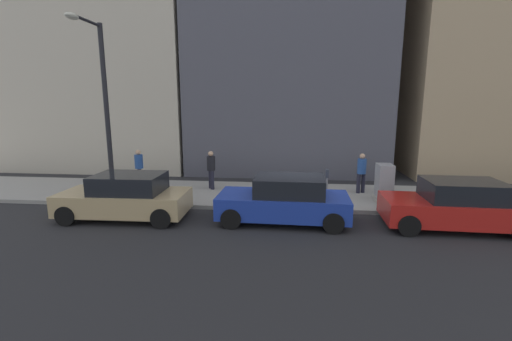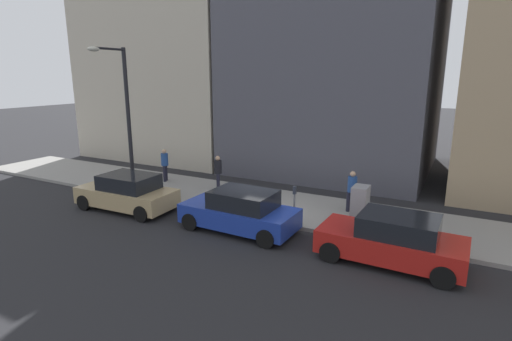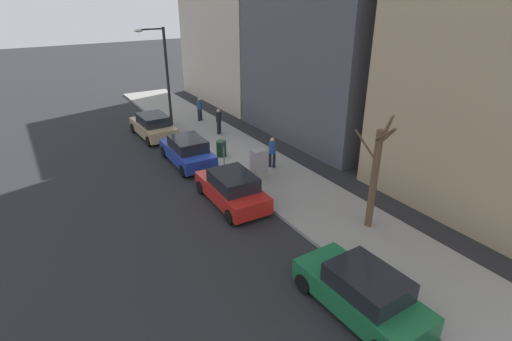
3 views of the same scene
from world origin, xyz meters
TOP-DOWN VIEW (x-y plane):
  - ground_plane at (0.00, 0.00)m, footprint 120.00×120.00m
  - sidewalk at (2.00, 0.00)m, footprint 4.00×36.00m
  - parked_car_red at (-1.09, -4.96)m, footprint 2.02×4.25m
  - parked_car_blue at (-1.02, 0.31)m, footprint 2.01×4.24m
  - parked_car_tan at (-1.21, 5.62)m, footprint 2.02×4.25m
  - parking_meter at (0.45, -1.18)m, footprint 0.14×0.10m
  - utility_box at (1.30, -3.41)m, footprint 0.83×0.61m
  - streetlamp at (0.28, 7.03)m, footprint 1.97×0.32m
  - trash_bin at (0.90, 0.01)m, footprint 0.56×0.56m
  - pedestrian_near_meter at (2.49, -2.79)m, footprint 0.36×0.37m
  - pedestrian_midblock at (2.53, 3.57)m, footprint 0.36×0.36m
  - pedestrian_far_corner at (2.66, 6.90)m, footprint 0.38×0.36m
  - office_tower_right at (10.98, 11.42)m, footprint 10.95×10.95m

SIDE VIEW (x-z plane):
  - ground_plane at x=0.00m, z-range 0.00..0.00m
  - sidewalk at x=2.00m, z-range 0.00..0.15m
  - trash_bin at x=0.90m, z-range 0.15..1.05m
  - parked_car_red at x=-1.09m, z-range -0.02..1.50m
  - parked_car_blue at x=-1.02m, z-range -0.02..1.50m
  - parked_car_tan at x=-1.21m, z-range -0.02..1.50m
  - utility_box at x=1.30m, z-range 0.13..1.56m
  - parking_meter at x=0.45m, z-range 0.30..1.65m
  - pedestrian_near_meter at x=2.49m, z-range 0.26..1.92m
  - pedestrian_midblock at x=2.53m, z-range 0.26..1.92m
  - pedestrian_far_corner at x=2.66m, z-range 0.26..1.92m
  - streetlamp at x=0.28m, z-range 0.77..7.27m
  - office_tower_right at x=10.98m, z-range 0.00..16.65m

